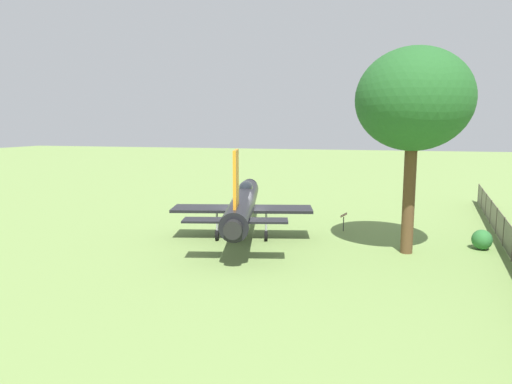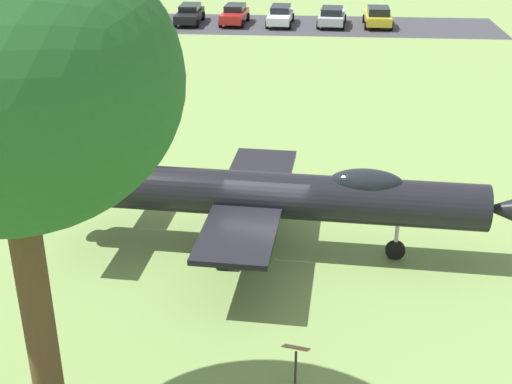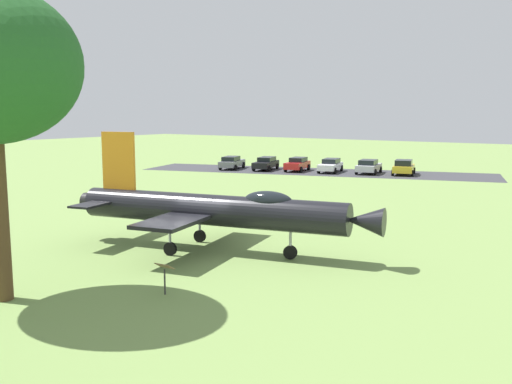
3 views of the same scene
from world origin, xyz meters
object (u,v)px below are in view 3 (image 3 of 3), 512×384
parked_car_black (266,163)px  parked_car_silver (369,166)px  parked_car_yellow (404,167)px  parked_car_gray (232,162)px  parked_car_white (331,165)px  display_jet (217,209)px  info_plaque (165,271)px  parked_car_red (298,164)px

parked_car_black → parked_car_silver: bearing=88.9°
parked_car_yellow → parked_car_gray: bearing=90.5°
parked_car_silver → parked_car_white: size_ratio=0.95×
display_jet → parked_car_black: (-31.61, -18.76, -1.22)m
info_plaque → parked_car_yellow: parked_car_yellow is taller
display_jet → parked_car_silver: bearing=90.0°
info_plaque → parked_car_gray: size_ratio=0.23×
parked_car_red → info_plaque: bearing=11.5°
display_jet → info_plaque: display_jet is taller
info_plaque → parked_car_white: size_ratio=0.23×
parked_car_red → display_jet: bearing=11.9°
parked_car_silver → parked_car_white: bearing=91.8°
parked_car_black → parked_car_gray: (1.30, -3.72, 0.00)m
info_plaque → parked_car_yellow: (-41.43, -7.03, -0.07)m
parked_car_black → info_plaque: bearing=12.7°
parked_car_white → parked_car_red: 3.59m
parked_car_gray → parked_car_red: bearing=-91.8°
parked_car_silver → parked_car_white: parked_car_silver is taller
parked_car_white → parked_car_red: bearing=-87.5°
parked_car_black → parked_car_red: bearing=89.6°
parked_car_yellow → parked_car_white: (1.97, -7.25, -0.04)m
parked_car_gray → parked_car_silver: bearing=-93.1°
parked_car_black → parked_car_gray: bearing=-87.6°
parked_car_silver → parked_car_red: bearing=93.1°
parked_car_yellow → parked_car_red: (3.02, -10.68, -0.02)m
parked_car_yellow → parked_car_silver: bearing=90.5°
display_jet → parked_car_silver: display_jet is taller
info_plaque → parked_car_red: (-38.41, -17.71, -0.09)m
parked_car_yellow → parked_car_silver: 3.51m
info_plaque → parked_car_white: 41.96m
display_jet → parked_car_red: (-32.62, -15.34, -1.20)m
display_jet → parked_car_silver: (-34.64, -8.02, -1.20)m
display_jet → parked_car_white: 35.73m
parked_car_white → parked_car_black: parked_car_white is taller
parked_car_silver → parked_car_gray: parked_car_silver is taller
info_plaque → parked_car_yellow: size_ratio=0.25×
parked_car_yellow → display_jet: bearing=171.3°
parked_car_silver → display_jet: bearing=-179.2°
parked_car_red → parked_car_gray: bearing=-85.4°
display_jet → parked_car_gray: (-30.32, -22.48, -1.21)m
parked_car_white → parked_car_gray: 11.10m
parked_car_yellow → parked_car_red: parked_car_yellow is taller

